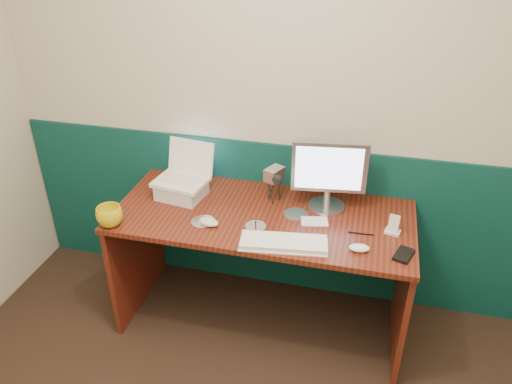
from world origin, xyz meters
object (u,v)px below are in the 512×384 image
(keyboard, at_px, (283,243))
(mug, at_px, (110,216))
(camcorder, at_px, (274,184))
(laptop, at_px, (179,165))
(desk, at_px, (262,269))
(monitor, at_px, (329,176))

(keyboard, height_order, mug, mug)
(camcorder, bearing_deg, laptop, -146.40)
(desk, xyz_separation_m, keyboard, (0.16, -0.25, 0.39))
(laptop, bearing_deg, desk, 0.25)
(laptop, distance_m, monitor, 0.81)
(desk, xyz_separation_m, laptop, (-0.49, 0.07, 0.58))
(keyboard, bearing_deg, monitor, 60.79)
(monitor, bearing_deg, desk, -162.85)
(laptop, relative_size, mug, 2.09)
(laptop, distance_m, keyboard, 0.75)
(laptop, height_order, keyboard, laptop)
(desk, bearing_deg, monitor, 24.56)
(monitor, height_order, camcorder, monitor)
(camcorder, bearing_deg, mug, -125.30)
(monitor, height_order, keyboard, monitor)
(monitor, bearing_deg, keyboard, -119.21)
(monitor, relative_size, mug, 2.92)
(monitor, height_order, mug, monitor)
(mug, bearing_deg, monitor, 22.37)
(laptop, distance_m, camcorder, 0.53)
(desk, bearing_deg, camcorder, 79.81)
(desk, distance_m, mug, 0.90)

